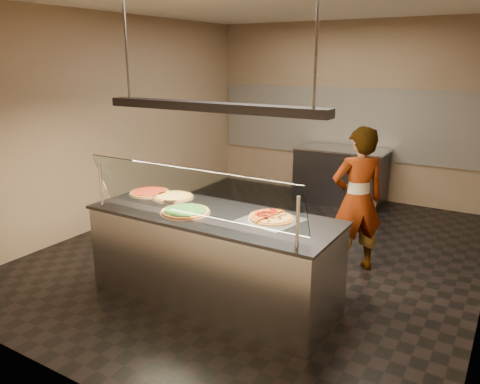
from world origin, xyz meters
The scene contains 19 objects.
ground centered at (0.00, 0.00, -0.01)m, with size 5.00×6.00×0.02m, color black.
wall_back centered at (0.00, 3.01, 1.50)m, with size 5.00×0.02×3.00m, color #967861.
wall_front centered at (0.00, -3.01, 1.50)m, with size 5.00×0.02×3.00m, color #967861.
wall_left centered at (-2.51, 0.00, 1.50)m, with size 0.02×6.00×3.00m, color #967861.
tile_band centered at (0.00, 2.98, 1.30)m, with size 4.90×0.02×1.20m, color silver.
serving_counter centered at (0.15, -1.41, 0.47)m, with size 2.49×0.94×0.93m.
sneeze_guard centered at (0.15, -1.75, 1.23)m, with size 2.25×0.18×0.54m.
perforated_tray centered at (0.73, -1.29, 0.94)m, with size 0.58×0.58×0.01m.
half_pizza_pepperoni centered at (0.63, -1.29, 0.96)m, with size 0.28×0.44×0.05m.
half_pizza_sausage centered at (0.82, -1.29, 0.96)m, with size 0.28×0.44×0.04m.
pizza_spinach centered at (-0.08, -1.53, 0.95)m, with size 0.50×0.50×0.03m.
pizza_cheese centered at (-0.51, -1.19, 0.94)m, with size 0.45×0.45×0.03m.
pizza_tomato centered at (-0.84, -1.19, 0.94)m, with size 0.46×0.46×0.03m.
pizza_spatula centered at (-0.49, -1.30, 0.96)m, with size 0.23×0.22×0.02m.
prep_table centered at (0.06, 2.55, 0.47)m, with size 1.50×0.74×0.93m.
worker centered at (1.12, 0.05, 0.84)m, with size 0.61×0.40×1.67m, color #3B3742.
heat_lamp_housing centered at (0.15, -1.41, 1.95)m, with size 2.30×0.18×0.08m, color #2F2F33.
lamp_rod_left centered at (-0.85, -1.41, 2.50)m, with size 0.02×0.02×1.01m, color #B7B7BC.
lamp_rod_right centered at (1.15, -1.41, 2.50)m, with size 0.02×0.02×1.01m, color #B7B7BC.
Camera 1 is at (2.60, -4.94, 2.37)m, focal length 35.00 mm.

